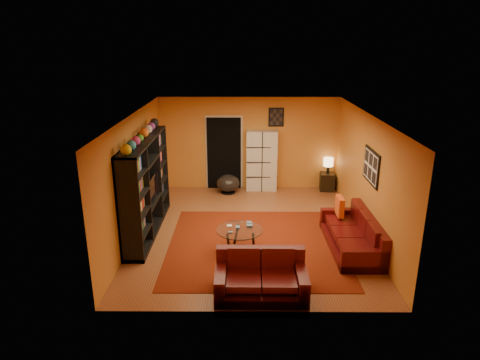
{
  "coord_description": "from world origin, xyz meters",
  "views": [
    {
      "loc": [
        -0.17,
        -8.76,
        4.09
      ],
      "look_at": [
        -0.23,
        0.1,
        1.17
      ],
      "focal_mm": 32.0,
      "sensor_mm": 36.0,
      "label": 1
    }
  ],
  "objects_px": {
    "sofa": "(355,235)",
    "loveseat": "(261,276)",
    "bowl_chair": "(228,183)",
    "table_lamp": "(328,163)",
    "coffee_table": "(240,232)",
    "side_table": "(327,182)",
    "tv": "(149,189)",
    "storage_cabinet": "(262,161)",
    "entertainment_unit": "(146,186)"
  },
  "relations": [
    {
      "from": "entertainment_unit",
      "to": "storage_cabinet",
      "type": "xyz_separation_m",
      "value": [
        2.64,
        2.8,
        -0.2
      ]
    },
    {
      "from": "entertainment_unit",
      "to": "coffee_table",
      "type": "height_order",
      "value": "entertainment_unit"
    },
    {
      "from": "sofa",
      "to": "side_table",
      "type": "height_order",
      "value": "sofa"
    },
    {
      "from": "coffee_table",
      "to": "side_table",
      "type": "height_order",
      "value": "side_table"
    },
    {
      "from": "entertainment_unit",
      "to": "sofa",
      "type": "bearing_deg",
      "value": -10.27
    },
    {
      "from": "coffee_table",
      "to": "storage_cabinet",
      "type": "relative_size",
      "value": 0.55
    },
    {
      "from": "entertainment_unit",
      "to": "coffee_table",
      "type": "distance_m",
      "value": 2.34
    },
    {
      "from": "bowl_chair",
      "to": "side_table",
      "type": "xyz_separation_m",
      "value": [
        2.8,
        0.25,
        -0.03
      ]
    },
    {
      "from": "coffee_table",
      "to": "entertainment_unit",
      "type": "bearing_deg",
      "value": 154.85
    },
    {
      "from": "bowl_chair",
      "to": "loveseat",
      "type": "bearing_deg",
      "value": -81.71
    },
    {
      "from": "coffee_table",
      "to": "storage_cabinet",
      "type": "bearing_deg",
      "value": 80.99
    },
    {
      "from": "coffee_table",
      "to": "table_lamp",
      "type": "height_order",
      "value": "table_lamp"
    },
    {
      "from": "table_lamp",
      "to": "loveseat",
      "type": "bearing_deg",
      "value": -111.98
    },
    {
      "from": "side_table",
      "to": "coffee_table",
      "type": "bearing_deg",
      "value": -123.51
    },
    {
      "from": "entertainment_unit",
      "to": "side_table",
      "type": "distance_m",
      "value": 5.33
    },
    {
      "from": "coffee_table",
      "to": "table_lamp",
      "type": "xyz_separation_m",
      "value": [
        2.46,
        3.71,
        0.39
      ]
    },
    {
      "from": "storage_cabinet",
      "to": "table_lamp",
      "type": "height_order",
      "value": "storage_cabinet"
    },
    {
      "from": "storage_cabinet",
      "to": "bowl_chair",
      "type": "distance_m",
      "value": 1.14
    },
    {
      "from": "coffee_table",
      "to": "side_table",
      "type": "bearing_deg",
      "value": 56.49
    },
    {
      "from": "entertainment_unit",
      "to": "sofa",
      "type": "distance_m",
      "value": 4.55
    },
    {
      "from": "tv",
      "to": "bowl_chair",
      "type": "relative_size",
      "value": 1.48
    },
    {
      "from": "storage_cabinet",
      "to": "bowl_chair",
      "type": "relative_size",
      "value": 2.7
    },
    {
      "from": "tv",
      "to": "side_table",
      "type": "bearing_deg",
      "value": -58.51
    },
    {
      "from": "loveseat",
      "to": "coffee_table",
      "type": "relative_size",
      "value": 1.63
    },
    {
      "from": "storage_cabinet",
      "to": "table_lamp",
      "type": "xyz_separation_m",
      "value": [
        1.86,
        -0.05,
        -0.04
      ]
    },
    {
      "from": "tv",
      "to": "storage_cabinet",
      "type": "xyz_separation_m",
      "value": [
        2.59,
        2.78,
        -0.14
      ]
    },
    {
      "from": "sofa",
      "to": "bowl_chair",
      "type": "bearing_deg",
      "value": 128.83
    },
    {
      "from": "loveseat",
      "to": "side_table",
      "type": "bearing_deg",
      "value": -21.72
    },
    {
      "from": "sofa",
      "to": "loveseat",
      "type": "distance_m",
      "value": 2.57
    },
    {
      "from": "entertainment_unit",
      "to": "sofa",
      "type": "relative_size",
      "value": 1.39
    },
    {
      "from": "sofa",
      "to": "table_lamp",
      "type": "bearing_deg",
      "value": 87.96
    },
    {
      "from": "side_table",
      "to": "sofa",
      "type": "bearing_deg",
      "value": -91.44
    },
    {
      "from": "sofa",
      "to": "bowl_chair",
      "type": "xyz_separation_m",
      "value": [
        -2.71,
        3.3,
        -0.01
      ]
    },
    {
      "from": "tv",
      "to": "side_table",
      "type": "height_order",
      "value": "tv"
    },
    {
      "from": "entertainment_unit",
      "to": "table_lamp",
      "type": "height_order",
      "value": "entertainment_unit"
    },
    {
      "from": "bowl_chair",
      "to": "tv",
      "type": "bearing_deg",
      "value": -123.65
    },
    {
      "from": "tv",
      "to": "coffee_table",
      "type": "bearing_deg",
      "value": -116.24
    },
    {
      "from": "coffee_table",
      "to": "storage_cabinet",
      "type": "distance_m",
      "value": 3.83
    },
    {
      "from": "coffee_table",
      "to": "bowl_chair",
      "type": "bearing_deg",
      "value": 95.7
    },
    {
      "from": "side_table",
      "to": "tv",
      "type": "bearing_deg",
      "value": -148.51
    },
    {
      "from": "coffee_table",
      "to": "table_lamp",
      "type": "bearing_deg",
      "value": 56.49
    },
    {
      "from": "bowl_chair",
      "to": "table_lamp",
      "type": "distance_m",
      "value": 2.86
    },
    {
      "from": "tv",
      "to": "sofa",
      "type": "distance_m",
      "value": 4.49
    },
    {
      "from": "tv",
      "to": "bowl_chair",
      "type": "distance_m",
      "value": 3.06
    },
    {
      "from": "tv",
      "to": "loveseat",
      "type": "distance_m",
      "value": 3.47
    },
    {
      "from": "bowl_chair",
      "to": "coffee_table",
      "type": "bearing_deg",
      "value": -84.3
    },
    {
      "from": "sofa",
      "to": "coffee_table",
      "type": "xyz_separation_m",
      "value": [
        -2.37,
        -0.16,
        0.14
      ]
    },
    {
      "from": "sofa",
      "to": "table_lamp",
      "type": "height_order",
      "value": "table_lamp"
    },
    {
      "from": "sofa",
      "to": "storage_cabinet",
      "type": "relative_size",
      "value": 1.27
    },
    {
      "from": "storage_cabinet",
      "to": "sofa",
      "type": "bearing_deg",
      "value": -61.47
    }
  ]
}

